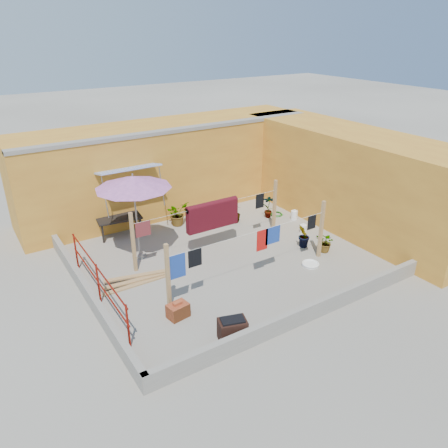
{
  "coord_description": "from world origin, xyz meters",
  "views": [
    {
      "loc": [
        -6.18,
        -9.66,
        6.41
      ],
      "look_at": [
        0.18,
        0.3,
        0.99
      ],
      "focal_mm": 35.0,
      "sensor_mm": 36.0,
      "label": 1
    }
  ],
  "objects_px": {
    "outdoor_table": "(119,219)",
    "white_basin": "(310,264)",
    "patio_umbrella": "(133,183)",
    "plant_back_a": "(177,214)",
    "water_jug_a": "(303,229)",
    "brick_stack": "(178,310)",
    "green_hose": "(277,214)",
    "water_jug_b": "(294,215)",
    "brazier": "(232,330)"
  },
  "relations": [
    {
      "from": "patio_umbrella",
      "to": "brazier",
      "type": "distance_m",
      "value": 5.18
    },
    {
      "from": "outdoor_table",
      "to": "green_hose",
      "type": "height_order",
      "value": "outdoor_table"
    },
    {
      "from": "brick_stack",
      "to": "green_hose",
      "type": "bearing_deg",
      "value": 31.2
    },
    {
      "from": "water_jug_b",
      "to": "plant_back_a",
      "type": "distance_m",
      "value": 4.19
    },
    {
      "from": "brick_stack",
      "to": "water_jug_b",
      "type": "bearing_deg",
      "value": 25.33
    },
    {
      "from": "patio_umbrella",
      "to": "outdoor_table",
      "type": "bearing_deg",
      "value": 89.34
    },
    {
      "from": "outdoor_table",
      "to": "brick_stack",
      "type": "xyz_separation_m",
      "value": [
        -0.42,
        -5.01,
        -0.41
      ]
    },
    {
      "from": "patio_umbrella",
      "to": "water_jug_a",
      "type": "distance_m",
      "value": 5.9
    },
    {
      "from": "water_jug_a",
      "to": "water_jug_b",
      "type": "bearing_deg",
      "value": 64.45
    },
    {
      "from": "white_basin",
      "to": "plant_back_a",
      "type": "distance_m",
      "value": 5.06
    },
    {
      "from": "brick_stack",
      "to": "water_jug_b",
      "type": "distance_m",
      "value": 6.83
    },
    {
      "from": "water_jug_a",
      "to": "green_hose",
      "type": "relative_size",
      "value": 0.75
    },
    {
      "from": "plant_back_a",
      "to": "water_jug_b",
      "type": "bearing_deg",
      "value": -26.22
    },
    {
      "from": "white_basin",
      "to": "water_jug_a",
      "type": "distance_m",
      "value": 2.2
    },
    {
      "from": "patio_umbrella",
      "to": "outdoor_table",
      "type": "relative_size",
      "value": 1.76
    },
    {
      "from": "outdoor_table",
      "to": "water_jug_b",
      "type": "height_order",
      "value": "outdoor_table"
    },
    {
      "from": "brick_stack",
      "to": "water_jug_b",
      "type": "xyz_separation_m",
      "value": [
        6.18,
        2.92,
        -0.02
      ]
    },
    {
      "from": "brick_stack",
      "to": "water_jug_a",
      "type": "distance_m",
      "value": 5.99
    },
    {
      "from": "water_jug_a",
      "to": "water_jug_b",
      "type": "relative_size",
      "value": 0.92
    },
    {
      "from": "outdoor_table",
      "to": "white_basin",
      "type": "xyz_separation_m",
      "value": [
        3.96,
        -4.89,
        -0.55
      ]
    },
    {
      "from": "patio_umbrella",
      "to": "white_basin",
      "type": "bearing_deg",
      "value": -39.01
    },
    {
      "from": "patio_umbrella",
      "to": "brazier",
      "type": "height_order",
      "value": "patio_umbrella"
    },
    {
      "from": "brick_stack",
      "to": "green_hose",
      "type": "height_order",
      "value": "brick_stack"
    },
    {
      "from": "outdoor_table",
      "to": "white_basin",
      "type": "relative_size",
      "value": 2.93
    },
    {
      "from": "water_jug_a",
      "to": "outdoor_table",
      "type": "bearing_deg",
      "value": 149.38
    },
    {
      "from": "brick_stack",
      "to": "outdoor_table",
      "type": "bearing_deg",
      "value": 85.18
    },
    {
      "from": "patio_umbrella",
      "to": "brick_stack",
      "type": "height_order",
      "value": "patio_umbrella"
    },
    {
      "from": "brick_stack",
      "to": "white_basin",
      "type": "height_order",
      "value": "brick_stack"
    },
    {
      "from": "outdoor_table",
      "to": "brazier",
      "type": "xyz_separation_m",
      "value": [
        0.22,
        -6.4,
        -0.33
      ]
    },
    {
      "from": "patio_umbrella",
      "to": "outdoor_table",
      "type": "distance_m",
      "value": 2.42
    },
    {
      "from": "green_hose",
      "to": "brazier",
      "type": "bearing_deg",
      "value": -136.65
    },
    {
      "from": "brick_stack",
      "to": "water_jug_b",
      "type": "height_order",
      "value": "brick_stack"
    },
    {
      "from": "patio_umbrella",
      "to": "outdoor_table",
      "type": "height_order",
      "value": "patio_umbrella"
    },
    {
      "from": "patio_umbrella",
      "to": "water_jug_a",
      "type": "bearing_deg",
      "value": -15.37
    },
    {
      "from": "outdoor_table",
      "to": "white_basin",
      "type": "distance_m",
      "value": 6.31
    },
    {
      "from": "green_hose",
      "to": "brick_stack",
      "type": "bearing_deg",
      "value": -148.8
    },
    {
      "from": "outdoor_table",
      "to": "green_hose",
      "type": "xyz_separation_m",
      "value": [
        5.48,
        -1.43,
        -0.57
      ]
    },
    {
      "from": "brick_stack",
      "to": "brazier",
      "type": "height_order",
      "value": "brazier"
    },
    {
      "from": "water_jug_a",
      "to": "plant_back_a",
      "type": "relative_size",
      "value": 0.41
    },
    {
      "from": "water_jug_a",
      "to": "plant_back_a",
      "type": "height_order",
      "value": "plant_back_a"
    },
    {
      "from": "outdoor_table",
      "to": "brazier",
      "type": "height_order",
      "value": "outdoor_table"
    },
    {
      "from": "water_jug_b",
      "to": "water_jug_a",
      "type": "bearing_deg",
      "value": -115.55
    },
    {
      "from": "water_jug_b",
      "to": "brazier",
      "type": "bearing_deg",
      "value": -142.05
    },
    {
      "from": "water_jug_a",
      "to": "plant_back_a",
      "type": "xyz_separation_m",
      "value": [
        -3.26,
        2.88,
        0.27
      ]
    },
    {
      "from": "white_basin",
      "to": "brazier",
      "type": "bearing_deg",
      "value": -157.98
    },
    {
      "from": "brazier",
      "to": "green_hose",
      "type": "distance_m",
      "value": 7.24
    },
    {
      "from": "white_basin",
      "to": "plant_back_a",
      "type": "relative_size",
      "value": 0.61
    },
    {
      "from": "white_basin",
      "to": "plant_back_a",
      "type": "bearing_deg",
      "value": 112.82
    },
    {
      "from": "patio_umbrella",
      "to": "plant_back_a",
      "type": "height_order",
      "value": "patio_umbrella"
    },
    {
      "from": "green_hose",
      "to": "outdoor_table",
      "type": "bearing_deg",
      "value": 165.35
    }
  ]
}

